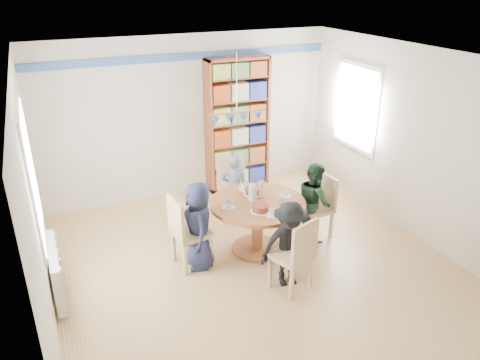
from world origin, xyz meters
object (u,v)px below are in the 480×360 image
chair_right (321,203)px  person_far (235,188)px  dining_table (258,215)px  person_left (199,226)px  person_right (314,201)px  bookshelf (237,126)px  chair_left (185,229)px  radiator (56,271)px  chair_far (232,185)px  person_near (289,244)px  chair_near (297,253)px

chair_right → person_far: size_ratio=0.82×
dining_table → person_left: (-0.86, -0.04, 0.04)m
person_right → bookshelf: 2.17m
person_left → chair_left: bearing=-100.9°
radiator → chair_far: chair_far is taller
person_left → person_right: size_ratio=1.03×
person_near → person_left: bearing=144.6°
chair_right → person_far: person_far is taller
chair_left → bookshelf: bearing=51.6°
chair_far → person_left: (-0.92, -1.07, 0.04)m
chair_far → person_left: 1.41m
dining_table → chair_near: size_ratio=1.32×
chair_far → person_near: size_ratio=0.90×
chair_left → chair_right: bearing=-0.3°
person_right → bookshelf: bearing=18.4°
dining_table → chair_far: size_ratio=1.29×
chair_left → person_far: size_ratio=0.89×
radiator → chair_near: 2.85m
dining_table → person_near: (0.01, -0.85, 0.00)m
person_left → dining_table: bearing=100.0°
chair_near → person_right: bearing=49.2°
chair_far → person_far: (-0.02, -0.16, 0.01)m
chair_far → person_left: bearing=-130.6°
chair_near → person_far: 1.89m
radiator → chair_right: size_ratio=1.08×
bookshelf → person_right: bearing=-82.1°
dining_table → chair_right: size_ratio=1.40×
chair_far → person_right: person_right is taller
bookshelf → person_far: bearing=-115.4°
person_far → person_near: person_far is taller
chair_left → person_far: bearing=38.8°
chair_left → person_right: size_ratio=0.88×
person_left → person_far: bearing=143.0°
chair_left → person_near: size_ratio=0.90×
chair_near → person_left: bearing=131.7°
person_right → chair_near: bearing=149.6°
chair_left → chair_near: chair_left is taller
radiator → person_left: person_left is taller
chair_near → person_far: person_far is taller
radiator → person_right: size_ratio=0.87×
radiator → person_far: size_ratio=0.88×
dining_table → bookshelf: (0.61, 2.08, 0.58)m
person_near → chair_near: bearing=-80.9°
chair_far → person_near: bearing=-91.4°
chair_left → person_left: size_ratio=0.85×
person_left → bookshelf: size_ratio=0.52×
radiator → person_right: bearing=-0.6°
radiator → bookshelf: bearing=32.3°
person_right → bookshelf: (-0.29, 2.08, 0.56)m
person_far → bookshelf: (0.57, 1.21, 0.57)m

